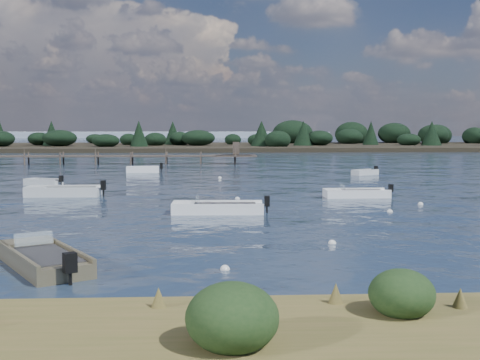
{
  "coord_description": "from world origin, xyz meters",
  "views": [
    {
      "loc": [
        0.86,
        -26.74,
        4.63
      ],
      "look_at": [
        2.84,
        14.0,
        1.0
      ],
      "focal_mm": 45.0,
      "sensor_mm": 36.0,
      "label": 1
    }
  ],
  "objects": [
    {
      "name": "dinghy_mid_white_a",
      "position": [
        1.19,
        5.31,
        0.16
      ],
      "size": [
        5.25,
        1.95,
        1.22
      ],
      "color": "white",
      "rests_on": "ground"
    },
    {
      "name": "tender_far_grey_b",
      "position": [
        15.66,
        30.14,
        0.15
      ],
      "size": [
        2.92,
        2.38,
        1.04
      ],
      "color": "silver",
      "rests_on": "ground"
    },
    {
      "name": "dinghy_mid_grey",
      "position": [
        -9.01,
        13.72,
        0.18
      ],
      "size": [
        5.21,
        1.84,
        1.32
      ],
      "color": "silver",
      "rests_on": "ground"
    },
    {
      "name": "buoy_b",
      "position": [
        10.56,
        5.15,
        0.0
      ],
      "size": [
        0.32,
        0.32,
        0.32
      ],
      "primitive_type": "sphere",
      "color": "silver",
      "rests_on": "ground"
    },
    {
      "name": "buoy_extra_b",
      "position": [
        2.54,
        11.36,
        0.0
      ],
      "size": [
        0.32,
        0.32,
        0.32
      ],
      "primitive_type": "sphere",
      "color": "silver",
      "rests_on": "ground"
    },
    {
      "name": "shore_lip",
      "position": [
        0.0,
        -12.2,
        0.0
      ],
      "size": [
        160.0,
        0.6,
        0.3
      ],
      "primitive_type": "cube",
      "color": "black",
      "rests_on": "ground"
    },
    {
      "name": "tender_far_grey",
      "position": [
        -12.41,
        21.3,
        0.15
      ],
      "size": [
        3.27,
        2.11,
        1.04
      ],
      "color": "silver",
      "rests_on": "ground"
    },
    {
      "name": "buoy_e",
      "position": [
        1.66,
        27.25,
        0.0
      ],
      "size": [
        0.32,
        0.32,
        0.32
      ],
      "primitive_type": "sphere",
      "color": "silver",
      "rests_on": "ground"
    },
    {
      "name": "buoy_extra_a",
      "position": [
        5.65,
        -3.44,
        0.0
      ],
      "size": [
        0.32,
        0.32,
        0.32
      ],
      "primitive_type": "sphere",
      "color": "silver",
      "rests_on": "ground"
    },
    {
      "name": "ground",
      "position": [
        0.0,
        60.0,
        0.0
      ],
      "size": [
        400.0,
        400.0,
        0.0
      ],
      "primitive_type": "plane",
      "color": "#172437",
      "rests_on": "ground"
    },
    {
      "name": "tender_far_white",
      "position": [
        -6.02,
        34.26,
        0.18
      ],
      "size": [
        3.7,
        1.58,
        1.25
      ],
      "color": "white",
      "rests_on": "ground"
    },
    {
      "name": "far_headland",
      "position": [
        25.0,
        100.0,
        1.96
      ],
      "size": [
        190.0,
        40.0,
        5.8
      ],
      "color": "black",
      "rests_on": "ground"
    },
    {
      "name": "buoy_a",
      "position": [
        1.3,
        -7.58,
        0.0
      ],
      "size": [
        0.32,
        0.32,
        0.32
      ],
      "primitive_type": "sphere",
      "color": "silver",
      "rests_on": "ground"
    },
    {
      "name": "dinghy_mid_white_b",
      "position": [
        10.4,
        12.08,
        0.15
      ],
      "size": [
        4.55,
        1.68,
        1.13
      ],
      "color": "white",
      "rests_on": "ground"
    },
    {
      "name": "jetty",
      "position": [
        -21.74,
        47.99,
        0.98
      ],
      "size": [
        64.5,
        3.2,
        3.4
      ],
      "color": "#493E35",
      "rests_on": "ground"
    },
    {
      "name": "buoy_d",
      "position": [
        13.33,
        8.19,
        0.0
      ],
      "size": [
        0.32,
        0.32,
        0.32
      ],
      "primitive_type": "sphere",
      "color": "silver",
      "rests_on": "ground"
    },
    {
      "name": "dinghy_near_olive",
      "position": [
        -4.68,
        -6.95,
        0.17
      ],
      "size": [
        4.1,
        5.11,
        1.29
      ],
      "color": "brown",
      "rests_on": "ground"
    }
  ]
}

